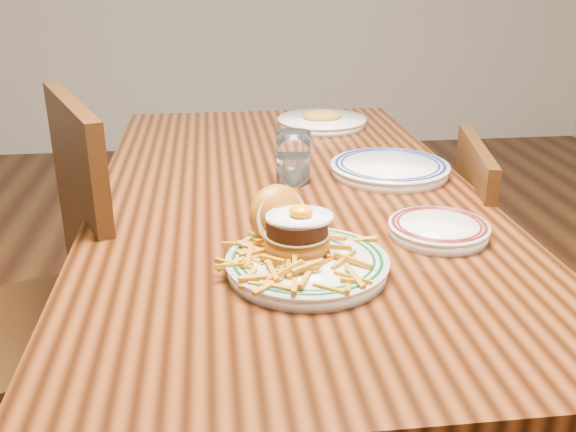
{
  "coord_description": "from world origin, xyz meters",
  "views": [
    {
      "loc": [
        -0.16,
        -1.35,
        1.24
      ],
      "look_at": [
        -0.05,
        -0.39,
        0.84
      ],
      "focal_mm": 40.0,
      "sensor_mm": 36.0,
      "label": 1
    }
  ],
  "objects": [
    {
      "name": "main_plate",
      "position": [
        -0.02,
        -0.4,
        0.79
      ],
      "size": [
        0.27,
        0.29,
        0.13
      ],
      "rotation": [
        0.0,
        0.0,
        0.41
      ],
      "color": "white",
      "rests_on": "table"
    },
    {
      "name": "water_glass",
      "position": [
        0.02,
        0.05,
        0.8
      ],
      "size": [
        0.08,
        0.08,
        0.12
      ],
      "color": "white",
      "rests_on": "table"
    },
    {
      "name": "far_plate",
      "position": [
        0.18,
        0.57,
        0.77
      ],
      "size": [
        0.27,
        0.27,
        0.05
      ],
      "rotation": [
        0.0,
        0.0,
        0.24
      ],
      "color": "white",
      "rests_on": "table"
    },
    {
      "name": "rear_plate",
      "position": [
        0.26,
        0.07,
        0.77
      ],
      "size": [
        0.28,
        0.28,
        0.03
      ],
      "rotation": [
        0.0,
        0.0,
        -0.34
      ],
      "color": "white",
      "rests_on": "table"
    },
    {
      "name": "table",
      "position": [
        0.0,
        0.0,
        0.66
      ],
      "size": [
        0.85,
        1.6,
        0.75
      ],
      "color": "black",
      "rests_on": "floor"
    },
    {
      "name": "side_plate",
      "position": [
        0.25,
        -0.29,
        0.77
      ],
      "size": [
        0.19,
        0.2,
        0.03
      ],
      "rotation": [
        0.0,
        0.0,
        -0.3
      ],
      "color": "white",
      "rests_on": "table"
    },
    {
      "name": "chair_right",
      "position": [
        0.56,
        0.01,
        0.45
      ],
      "size": [
        0.46,
        0.46,
        0.83
      ],
      "rotation": [
        0.0,
        0.0,
        2.93
      ],
      "color": "#3E210C",
      "rests_on": "floor"
    },
    {
      "name": "chair_left",
      "position": [
        -0.57,
        -0.07,
        0.52
      ],
      "size": [
        0.59,
        0.59,
        0.97
      ],
      "rotation": [
        0.0,
        0.0,
        0.37
      ],
      "color": "#3E210C",
      "rests_on": "floor"
    }
  ]
}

